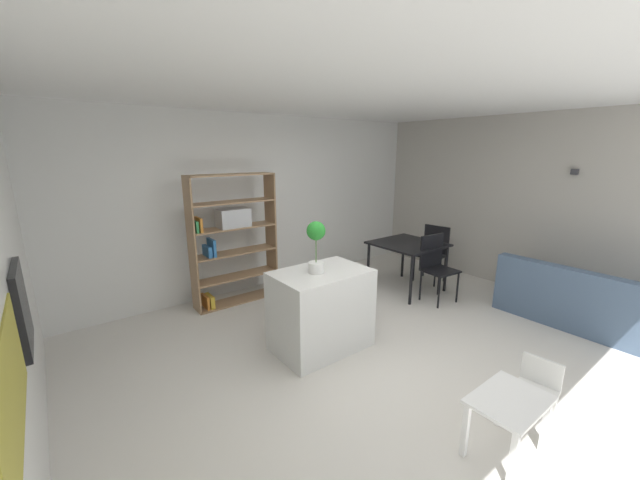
% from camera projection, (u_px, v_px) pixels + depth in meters
% --- Properties ---
extents(ground_plane, '(9.51, 9.51, 0.00)m').
position_uv_depth(ground_plane, '(366.00, 358.00, 3.90)').
color(ground_plane, beige).
extents(ceiling_slab, '(6.91, 5.43, 0.06)m').
position_uv_depth(ceiling_slab, '(376.00, 84.00, 3.24)').
color(ceiling_slab, white).
rests_on(ceiling_slab, ground_plane).
extents(back_partition, '(6.91, 0.06, 2.74)m').
position_uv_depth(back_partition, '(248.00, 204.00, 5.64)').
color(back_partition, silver).
rests_on(back_partition, ground_plane).
extents(right_partition_gray, '(0.06, 5.43, 2.74)m').
position_uv_depth(right_partition_gray, '(527.00, 205.00, 5.60)').
color(right_partition_gray, '#B2ADA3').
rests_on(right_partition_gray, ground_plane).
extents(cabinet_niche_splashback, '(0.01, 1.24, 0.52)m').
position_uv_depth(cabinet_niche_splashback, '(12.00, 388.00, 1.64)').
color(cabinet_niche_splashback, '#9E932D').
rests_on(cabinet_niche_splashback, ground_plane).
extents(built_in_oven, '(0.06, 0.58, 0.57)m').
position_uv_depth(built_in_oven, '(22.00, 307.00, 2.41)').
color(built_in_oven, black).
rests_on(built_in_oven, ground_plane).
extents(kitchen_island, '(1.04, 0.69, 0.91)m').
position_uv_depth(kitchen_island, '(321.00, 310.00, 4.02)').
color(kitchen_island, silver).
rests_on(kitchen_island, ground_plane).
extents(potted_plant_on_island, '(0.20, 0.20, 0.56)m').
position_uv_depth(potted_plant_on_island, '(316.00, 241.00, 3.79)').
color(potted_plant_on_island, white).
rests_on(potted_plant_on_island, kitchen_island).
extents(open_bookshelf, '(1.23, 0.31, 1.87)m').
position_uv_depth(open_bookshelf, '(231.00, 236.00, 5.12)').
color(open_bookshelf, '#997551').
rests_on(open_bookshelf, ground_plane).
extents(child_table, '(0.58, 0.42, 0.46)m').
position_uv_depth(child_table, '(508.00, 409.00, 2.59)').
color(child_table, white).
rests_on(child_table, ground_plane).
extents(child_chair_right, '(0.33, 0.33, 0.55)m').
position_uv_depth(child_chair_right, '(536.00, 389.00, 2.89)').
color(child_chair_right, white).
rests_on(child_chair_right, ground_plane).
extents(dining_table, '(0.97, 0.98, 0.77)m').
position_uv_depth(dining_table, '(408.00, 248.00, 5.68)').
color(dining_table, black).
rests_on(dining_table, ground_plane).
extents(dining_chair_near, '(0.50, 0.45, 0.98)m').
position_uv_depth(dining_chair_near, '(435.00, 262.00, 5.32)').
color(dining_chair_near, black).
rests_on(dining_chair_near, ground_plane).
extents(dining_chair_window_side, '(0.46, 0.50, 0.94)m').
position_uv_depth(dining_chair_window_side, '(433.00, 248.00, 6.14)').
color(dining_chair_window_side, black).
rests_on(dining_chair_window_side, ground_plane).
extents(sofa, '(0.88, 1.96, 0.79)m').
position_uv_depth(sofa, '(585.00, 305.00, 4.57)').
color(sofa, '#475B75').
rests_on(sofa, ground_plane).
extents(wall_sconce_back, '(0.08, 0.08, 0.08)m').
position_uv_depth(wall_sconce_back, '(575.00, 172.00, 4.96)').
color(wall_sconce_back, '#333338').
rests_on(wall_sconce_back, ground_plane).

